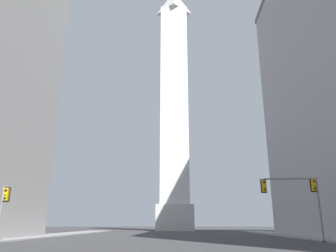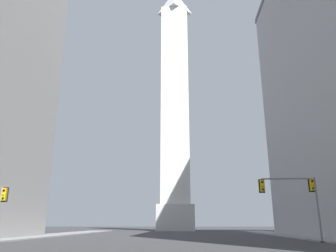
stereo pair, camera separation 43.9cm
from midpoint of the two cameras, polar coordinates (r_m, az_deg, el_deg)
name	(u,v)px [view 1 (the left image)]	position (r m, az deg, el deg)	size (l,w,h in m)	color
obelisk	(174,103)	(87.72, 0.99, 4.03)	(8.96, 8.96, 68.19)	silver
traffic_light_mid_right	(299,192)	(34.24, 21.45, -10.69)	(5.52, 0.50, 5.92)	slate
traffic_light_mid_left	(3,205)	(33.38, -27.13, -12.17)	(0.76, 0.52, 4.88)	slate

